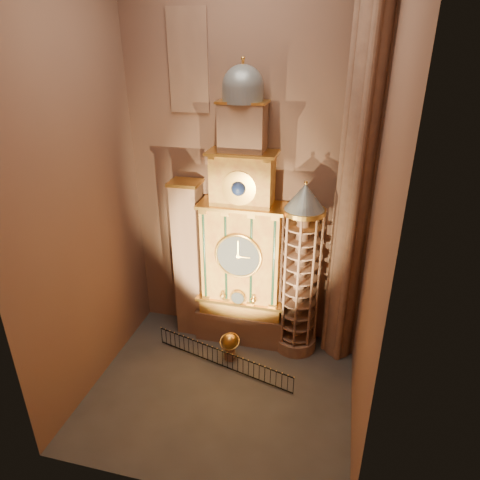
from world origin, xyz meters
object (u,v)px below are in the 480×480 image
(portrait_tower, at_px, (189,260))
(celestial_globe, at_px, (230,344))
(iron_railing, at_px, (222,359))
(stair_turret, at_px, (300,273))
(astronomical_clock, at_px, (242,243))

(portrait_tower, distance_m, celestial_globe, 5.72)
(iron_railing, bearing_deg, portrait_tower, 132.92)
(stair_turret, bearing_deg, astronomical_clock, 175.70)
(astronomical_clock, height_order, iron_railing, astronomical_clock)
(astronomical_clock, distance_m, stair_turret, 3.78)
(stair_turret, relative_size, celestial_globe, 6.15)
(portrait_tower, height_order, iron_railing, portrait_tower)
(astronomical_clock, height_order, celestial_globe, astronomical_clock)
(celestial_globe, bearing_deg, stair_turret, 29.56)
(astronomical_clock, distance_m, celestial_globe, 6.10)
(astronomical_clock, height_order, stair_turret, astronomical_clock)
(astronomical_clock, relative_size, iron_railing, 1.93)
(astronomical_clock, bearing_deg, iron_railing, -97.46)
(portrait_tower, xyz_separation_m, stair_turret, (6.90, -0.28, 0.12))
(stair_turret, height_order, celestial_globe, stair_turret)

